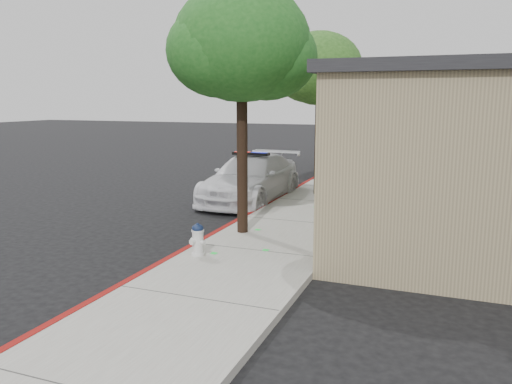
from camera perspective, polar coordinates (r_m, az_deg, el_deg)
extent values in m
plane|color=black|center=(12.32, -7.05, -6.34)|extent=(120.00, 120.00, 0.00)
cube|color=gray|center=(14.39, 4.29, -3.53)|extent=(3.20, 60.00, 0.15)
cube|color=maroon|center=(14.89, -1.40, -3.01)|extent=(0.14, 60.00, 0.16)
cube|color=#988A63|center=(19.47, 24.35, 4.95)|extent=(7.00, 20.00, 4.00)
cube|color=black|center=(19.42, 24.82, 11.19)|extent=(7.30, 20.30, 0.24)
cube|color=black|center=(11.74, 8.90, 2.54)|extent=(0.08, 1.48, 1.68)
cube|color=black|center=(14.67, 11.42, 4.00)|extent=(0.08, 1.48, 1.68)
cube|color=black|center=(17.62, 13.11, 4.97)|extent=(0.08, 1.48, 1.68)
cube|color=black|center=(20.58, 14.31, 5.65)|extent=(0.08, 1.48, 1.68)
cube|color=black|center=(23.56, 15.22, 6.17)|extent=(0.08, 1.48, 1.68)
cube|color=black|center=(26.54, 15.92, 6.56)|extent=(0.08, 1.48, 1.68)
cube|color=black|center=(29.52, 16.48, 6.88)|extent=(0.08, 1.48, 1.68)
imported|color=white|center=(17.84, -0.56, 1.57)|extent=(2.34, 5.54, 1.60)
cube|color=black|center=(17.73, -0.57, 4.31)|extent=(1.20, 0.30, 0.10)
cube|color=red|center=(17.85, -1.52, 4.37)|extent=(0.52, 0.25, 0.11)
cube|color=#0D19DE|center=(17.61, 0.39, 4.29)|extent=(0.52, 0.25, 0.11)
cylinder|color=silver|center=(11.32, -6.48, -6.90)|extent=(0.30, 0.30, 0.05)
cylinder|color=silver|center=(11.25, -6.50, -5.59)|extent=(0.25, 0.25, 0.48)
cylinder|color=silver|center=(11.18, -6.53, -4.31)|extent=(0.28, 0.28, 0.04)
ellipsoid|color=#0F1C3A|center=(11.16, -6.54, -4.05)|extent=(0.25, 0.25, 0.19)
cylinder|color=#0F1C3A|center=(11.14, -6.55, -3.62)|extent=(0.06, 0.06, 0.05)
cylinder|color=silver|center=(11.35, -7.01, -5.34)|extent=(0.13, 0.13, 0.10)
cylinder|color=silver|center=(11.13, -5.99, -5.63)|extent=(0.13, 0.13, 0.10)
cylinder|color=silver|center=(11.14, -7.08, -5.55)|extent=(0.15, 0.14, 0.12)
cylinder|color=black|center=(12.84, -1.55, 3.70)|extent=(0.27, 0.27, 3.77)
ellipsoid|color=#1A4E18|center=(12.83, -1.62, 16.34)|extent=(3.35, 3.35, 2.85)
ellipsoid|color=#1A4E18|center=(12.91, 1.16, 14.90)|extent=(2.51, 2.51, 2.13)
ellipsoid|color=#1A4E18|center=(12.68, -3.98, 15.44)|extent=(2.62, 2.62, 2.22)
cylinder|color=black|center=(18.28, 6.95, 5.27)|extent=(0.25, 0.25, 3.55)
ellipsoid|color=#1F4816|center=(18.24, 7.14, 13.55)|extent=(2.97, 2.97, 2.53)
ellipsoid|color=#1F4816|center=(18.54, 8.28, 12.58)|extent=(2.40, 2.40, 2.04)
ellipsoid|color=#1F4816|center=(18.03, 5.91, 13.00)|extent=(2.30, 2.30, 1.96)
cylinder|color=black|center=(26.16, 10.75, 6.38)|extent=(0.24, 0.24, 3.29)
ellipsoid|color=#1F5A1C|center=(26.12, 10.94, 11.83)|extent=(2.82, 2.82, 2.39)
ellipsoid|color=#1F5A1C|center=(26.27, 11.99, 11.17)|extent=(2.16, 2.16, 1.84)
ellipsoid|color=#1F5A1C|center=(25.86, 10.24, 11.46)|extent=(2.25, 2.25, 1.92)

